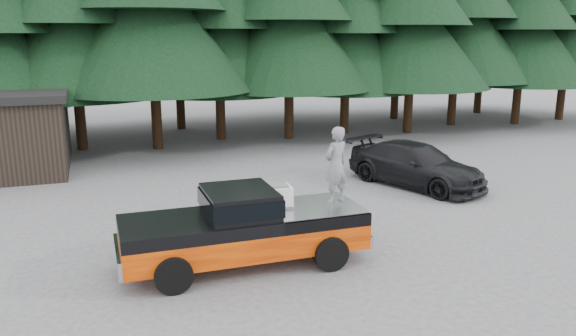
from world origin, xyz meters
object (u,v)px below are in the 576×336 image
object	(u,v)px
air_compressor	(276,197)
parked_car	(416,165)
pickup_truck	(244,239)
man_on_bed	(336,165)

from	to	relation	value
air_compressor	parked_car	size ratio (longest dim) A/B	0.13
pickup_truck	parked_car	size ratio (longest dim) A/B	1.11
man_on_bed	parked_car	distance (m)	7.54
parked_car	pickup_truck	bearing A→B (deg)	-169.37
pickup_truck	man_on_bed	xyz separation A→B (m)	(2.42, 0.08, 1.64)
pickup_truck	parked_car	world-z (taller)	parked_car
man_on_bed	air_compressor	bearing A→B (deg)	-26.08
pickup_truck	man_on_bed	bearing A→B (deg)	1.87
pickup_truck	man_on_bed	size ratio (longest dim) A/B	3.09
air_compressor	man_on_bed	bearing A→B (deg)	-1.56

